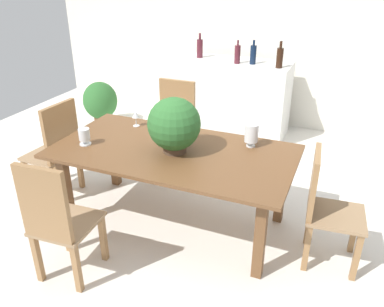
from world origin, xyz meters
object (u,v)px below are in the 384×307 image
object	(u,v)px
chair_foot_end	(324,204)
crystal_vase_left	(251,133)
chair_far_left	(174,123)
wine_bottle_dark	(237,54)
wine_bottle_tall	(253,54)
wine_bottle_clear	(280,57)
chair_near_left	(57,219)
wine_bottle_green	(200,48)
potted_plant_floor	(100,102)
kitchen_counter	(232,98)
chair_head_end	(57,146)
dining_table	(173,160)
flower_centerpiece	(174,125)
wine_glass	(136,115)
crystal_vase_center_near	(84,136)

from	to	relation	value
chair_foot_end	crystal_vase_left	xyz separation A→B (m)	(-0.68, 0.33, 0.34)
chair_far_left	wine_bottle_dark	xyz separation A→B (m)	(0.35, 1.18, 0.56)
crystal_vase_left	wine_bottle_tall	distance (m)	1.96
wine_bottle_tall	wine_bottle_clear	distance (m)	0.36
chair_near_left	wine_bottle_green	xyz separation A→B (m)	(-0.22, 3.27, 0.58)
crystal_vase_left	potted_plant_floor	xyz separation A→B (m)	(-2.60, 1.47, -0.51)
kitchen_counter	wine_bottle_tall	size ratio (longest dim) A/B	5.03
chair_head_end	wine_bottle_clear	bearing A→B (deg)	145.74
crystal_vase_left	wine_bottle_green	xyz separation A→B (m)	(-1.26, 1.97, 0.26)
dining_table	chair_far_left	world-z (taller)	chair_far_left
chair_foot_end	wine_bottle_clear	xyz separation A→B (m)	(-0.83, 2.14, 0.61)
dining_table	kitchen_counter	world-z (taller)	kitchen_counter
flower_centerpiece	chair_head_end	bearing A→B (deg)	179.20
chair_near_left	wine_glass	bearing A→B (deg)	-89.00
dining_table	wine_bottle_clear	distance (m)	2.23
kitchen_counter	wine_bottle_dark	bearing A→B (deg)	-53.09
wine_glass	wine_bottle_clear	distance (m)	2.06
dining_table	wine_glass	xyz separation A→B (m)	(-0.56, 0.35, 0.21)
chair_foot_end	potted_plant_floor	distance (m)	3.74
chair_near_left	wine_bottle_clear	bearing A→B (deg)	-109.52
wine_bottle_green	potted_plant_floor	world-z (taller)	wine_bottle_green
potted_plant_floor	wine_bottle_dark	bearing A→B (deg)	10.84
chair_head_end	wine_bottle_tall	size ratio (longest dim) A/B	3.32
crystal_vase_center_near	chair_far_left	bearing A→B (deg)	75.96
crystal_vase_center_near	wine_bottle_clear	world-z (taller)	wine_bottle_clear
wine_bottle_green	potted_plant_floor	distance (m)	1.63
crystal_vase_left	wine_bottle_dark	bearing A→B (deg)	110.61
dining_table	chair_near_left	xyz separation A→B (m)	(-0.45, -0.98, -0.10)
dining_table	wine_bottle_tall	bearing A→B (deg)	87.76
chair_near_left	flower_centerpiece	world-z (taller)	flower_centerpiece
chair_foot_end	wine_bottle_green	world-z (taller)	wine_bottle_green
chair_head_end	kitchen_counter	xyz separation A→B (m)	(1.08, 2.27, -0.05)
chair_head_end	crystal_vase_left	bearing A→B (deg)	104.22
chair_foot_end	wine_glass	size ratio (longest dim) A/B	6.07
chair_near_left	wine_bottle_dark	distance (m)	3.21
dining_table	potted_plant_floor	world-z (taller)	dining_table
wine_bottle_tall	flower_centerpiece	bearing A→B (deg)	-91.59
chair_far_left	wine_bottle_dark	size ratio (longest dim) A/B	3.47
wine_bottle_clear	chair_far_left	bearing A→B (deg)	-127.83
chair_far_left	potted_plant_floor	xyz separation A→B (m)	(-1.55, 0.81, -0.20)
chair_head_end	wine_bottle_dark	xyz separation A→B (m)	(1.15, 2.17, 0.57)
wine_glass	kitchen_counter	size ratio (longest dim) A/B	0.10
crystal_vase_left	wine_glass	distance (m)	1.14
chair_far_left	chair_near_left	bearing A→B (deg)	-89.62
flower_centerpiece	wine_bottle_tall	distance (m)	2.24
dining_table	wine_glass	world-z (taller)	wine_glass
wine_bottle_tall	potted_plant_floor	size ratio (longest dim) A/B	0.47
chair_foot_end	chair_near_left	world-z (taller)	chair_near_left
chair_near_left	chair_far_left	distance (m)	1.96
chair_head_end	crystal_vase_center_near	distance (m)	0.61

